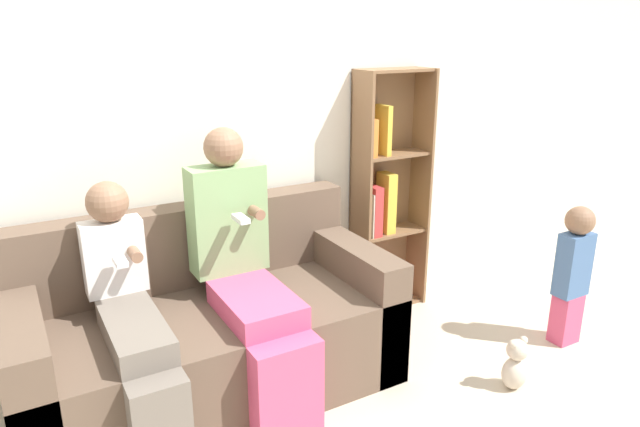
% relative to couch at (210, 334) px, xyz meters
% --- Properties ---
extents(ground_plane, '(14.00, 14.00, 0.00)m').
position_rel_couch_xyz_m(ground_plane, '(0.29, -0.52, -0.31)').
color(ground_plane, beige).
extents(back_wall, '(10.00, 0.06, 2.55)m').
position_rel_couch_xyz_m(back_wall, '(0.29, 0.47, 0.97)').
color(back_wall, silver).
rests_on(back_wall, ground_plane).
extents(couch, '(1.81, 0.86, 0.90)m').
position_rel_couch_xyz_m(couch, '(0.00, 0.00, 0.00)').
color(couch, brown).
rests_on(couch, ground_plane).
extents(adult_seated, '(0.37, 0.80, 1.32)m').
position_rel_couch_xyz_m(adult_seated, '(0.17, -0.10, 0.36)').
color(adult_seated, '#DB4C75').
rests_on(adult_seated, ground_plane).
extents(child_seated, '(0.27, 0.82, 1.12)m').
position_rel_couch_xyz_m(child_seated, '(-0.39, -0.15, 0.27)').
color(child_seated, '#70665B').
rests_on(child_seated, ground_plane).
extents(toddler_standing, '(0.19, 0.16, 0.83)m').
position_rel_couch_xyz_m(toddler_standing, '(1.96, -0.59, 0.14)').
color(toddler_standing, '#DB4C75').
rests_on(toddler_standing, ground_plane).
extents(bookshelf, '(0.48, 0.22, 1.54)m').
position_rel_couch_xyz_m(bookshelf, '(1.30, 0.35, 0.44)').
color(bookshelf, brown).
rests_on(bookshelf, ground_plane).
extents(teddy_bear, '(0.14, 0.12, 0.29)m').
position_rel_couch_xyz_m(teddy_bear, '(1.34, -0.77, -0.17)').
color(teddy_bear, beige).
rests_on(teddy_bear, ground_plane).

